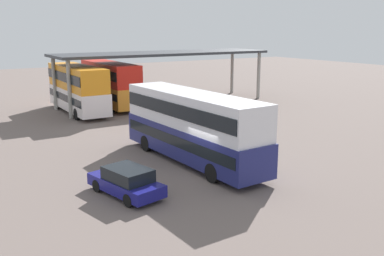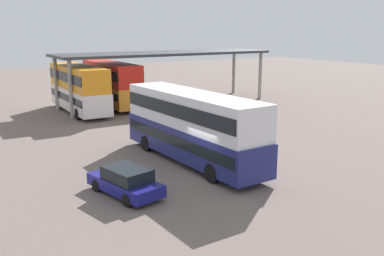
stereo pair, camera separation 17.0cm
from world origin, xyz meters
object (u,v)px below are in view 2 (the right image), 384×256
object	(u,v)px
double_decker_mid_row	(111,82)
double_decker_near_canopy	(79,87)
double_decker_main	(192,124)
parked_hatchback	(126,181)

from	to	relation	value
double_decker_mid_row	double_decker_near_canopy	bearing A→B (deg)	114.56
double_decker_main	parked_hatchback	xyz separation A→B (m)	(-5.32, -2.76, -1.55)
double_decker_main	double_decker_near_canopy	xyz separation A→B (m)	(-0.79, 18.14, 0.12)
parked_hatchback	double_decker_near_canopy	xyz separation A→B (m)	(4.53, 20.90, 1.66)
parked_hatchback	double_decker_main	bearing A→B (deg)	-74.57
double_decker_near_canopy	double_decker_mid_row	xyz separation A→B (m)	(3.77, 1.62, 0.02)
parked_hatchback	double_decker_mid_row	xyz separation A→B (m)	(8.30, 22.52, 1.68)
double_decker_main	double_decker_near_canopy	bearing A→B (deg)	0.54
parked_hatchback	double_decker_mid_row	bearing A→B (deg)	-32.20
parked_hatchback	double_decker_near_canopy	size ratio (longest dim) A/B	0.42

